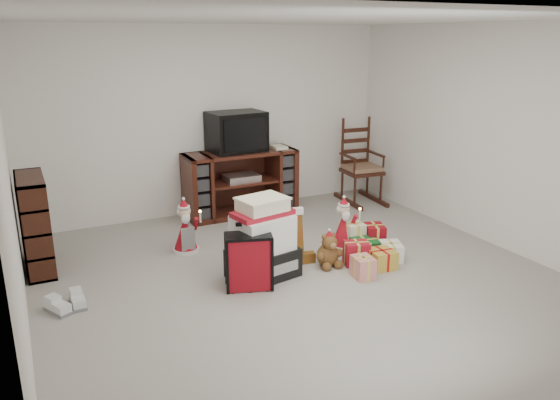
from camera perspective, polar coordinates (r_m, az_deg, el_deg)
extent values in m
cube|color=#A39F96|center=(5.60, 1.94, -8.16)|extent=(5.00, 5.00, 0.01)
cube|color=silver|center=(5.07, 2.24, 18.41)|extent=(5.00, 5.00, 0.01)
cube|color=white|center=(7.45, -7.13, 8.17)|extent=(5.00, 0.01, 2.50)
cube|color=white|center=(3.30, 23.10, -4.30)|extent=(5.00, 0.01, 2.50)
cube|color=white|center=(4.60, -26.53, 1.06)|extent=(0.01, 5.00, 2.50)
cube|color=white|center=(6.72, 21.33, 6.21)|extent=(0.01, 5.00, 2.50)
cube|color=#3F1812|center=(7.44, -4.13, 1.81)|extent=(1.52, 0.54, 0.87)
cube|color=silver|center=(7.39, -4.05, 2.36)|extent=(0.46, 0.33, 0.09)
cube|color=#38190F|center=(6.16, -24.24, -2.27)|extent=(0.27, 0.82, 1.00)
cube|color=#38190F|center=(8.02, 8.56, 2.95)|extent=(0.54, 0.53, 0.05)
cube|color=#92704F|center=(8.01, 8.58, 3.36)|extent=(0.50, 0.49, 0.06)
cube|color=#38190F|center=(8.11, 7.79, 6.16)|extent=(0.43, 0.09, 0.78)
cube|color=#38190F|center=(8.13, 8.43, 0.03)|extent=(0.58, 0.88, 0.06)
cube|color=black|center=(5.57, -1.78, -6.57)|extent=(0.73, 0.59, 0.29)
cube|color=white|center=(5.45, -1.81, -3.43)|extent=(0.62, 0.52, 0.36)
cube|color=#A31222|center=(5.38, -1.83, -1.39)|extent=(0.64, 0.42, 0.05)
cube|color=#F4EEC8|center=(5.36, -1.84, -0.54)|extent=(0.50, 0.41, 0.12)
cube|color=maroon|center=(5.27, -3.28, -6.43)|extent=(0.47, 0.34, 0.56)
cube|color=black|center=(5.23, -3.78, -2.50)|extent=(0.22, 0.10, 0.03)
ellipsoid|color=brown|center=(5.84, 5.01, -5.75)|extent=(0.24, 0.21, 0.26)
sphere|color=brown|center=(5.76, 5.20, -4.45)|extent=(0.16, 0.16, 0.16)
cone|color=maroon|center=(6.32, 6.59, -3.22)|extent=(0.28, 0.28, 0.40)
sphere|color=beige|center=(6.24, 6.66, -1.04)|extent=(0.14, 0.14, 0.14)
cone|color=maroon|center=(6.21, 6.70, -0.11)|extent=(0.12, 0.12, 0.10)
cylinder|color=silver|center=(6.24, 8.33, -1.49)|extent=(0.02, 0.02, 0.12)
cone|color=maroon|center=(6.26, -9.87, -3.54)|extent=(0.29, 0.29, 0.41)
sphere|color=beige|center=(6.17, -9.99, -1.30)|extent=(0.14, 0.14, 0.14)
cone|color=maroon|center=(6.14, -10.04, -0.34)|extent=(0.12, 0.12, 0.10)
cylinder|color=silver|center=(6.12, -8.33, -1.78)|extent=(0.02, 0.02, 0.12)
cube|color=silver|center=(5.33, -22.28, -10.21)|extent=(0.24, 0.31, 0.10)
cube|color=silver|center=(5.34, -20.31, -9.94)|extent=(0.13, 0.29, 0.10)
cube|color=#A31222|center=(5.88, 8.28, -5.71)|extent=(0.24, 0.24, 0.24)
cube|color=#18612D|center=(6.16, 8.50, -4.67)|extent=(0.24, 0.24, 0.24)
cube|color=gold|center=(5.91, 10.91, -5.75)|extent=(0.24, 0.24, 0.24)
cube|color=silver|center=(5.61, 9.76, -6.92)|extent=(0.24, 0.24, 0.24)
cube|color=white|center=(6.15, 11.27, -4.85)|extent=(0.24, 0.24, 0.24)
cube|color=maroon|center=(6.40, 8.93, -3.84)|extent=(0.24, 0.24, 0.24)
cube|color=#F4EEC8|center=(6.31, 6.96, -4.05)|extent=(0.24, 0.24, 0.24)
cube|color=black|center=(7.32, -4.58, 7.14)|extent=(0.76, 0.56, 0.53)
cube|color=black|center=(7.09, -3.80, 6.83)|extent=(0.61, 0.07, 0.42)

